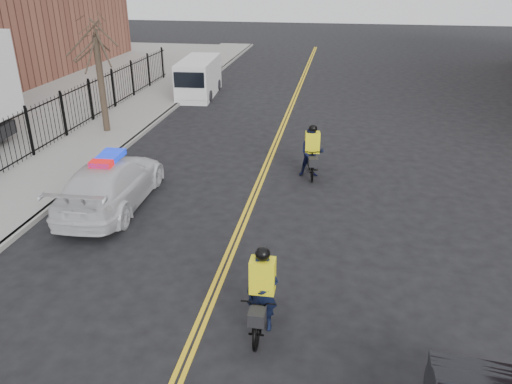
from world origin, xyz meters
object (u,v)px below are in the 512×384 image
object	(u,v)px
cyclist_near	(262,301)
cyclist_far	(312,156)
police_cruiser	(111,183)
cargo_van	(198,78)

from	to	relation	value
cyclist_near	cyclist_far	bearing A→B (deg)	86.70
cyclist_near	cyclist_far	xyz separation A→B (m)	(0.43, 8.36, 0.09)
police_cruiser	cyclist_far	world-z (taller)	cyclist_far
cyclist_near	cyclist_far	world-z (taller)	cyclist_far
cyclist_far	cargo_van	bearing A→B (deg)	114.65
cyclist_near	cargo_van	bearing A→B (deg)	108.85
police_cruiser	cargo_van	xyz separation A→B (m)	(-1.29, 14.46, 0.26)
police_cruiser	cyclist_near	xyz separation A→B (m)	(5.48, -4.94, -0.09)
cyclist_near	cyclist_far	size ratio (longest dim) A/B	1.00
cyclist_near	cyclist_far	distance (m)	8.38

